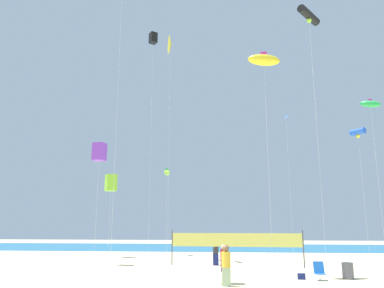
{
  "coord_description": "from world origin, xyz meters",
  "views": [
    {
      "loc": [
        1.88,
        -17.27,
        2.61
      ],
      "look_at": [
        -1.11,
        10.09,
        8.58
      ],
      "focal_mm": 35.76,
      "sensor_mm": 36.0,
      "label": 1
    }
  ],
  "objects_px": {
    "kite_blue_tube": "(358,132)",
    "kite_yellow_inflatable": "(264,60)",
    "kite_violet_box": "(99,152)",
    "trash_barrel": "(348,271)",
    "kite_lime_box": "(111,183)",
    "volleyball_net": "(235,241)",
    "kite_green_inflatable": "(370,104)",
    "beachgoer_maroon_shirt": "(223,257)",
    "kite_yellow_delta": "(170,45)",
    "kite_blue_diamond": "(286,120)",
    "folding_beach_chair": "(319,270)",
    "kite_black_box": "(153,39)",
    "kite_black_tube": "(309,16)",
    "beach_handbag": "(301,276)",
    "beachgoer_charcoal_shirt": "(216,252)",
    "kite_lime_inflatable": "(167,173)",
    "beachgoer_mustard_shirt": "(226,264)"
  },
  "relations": [
    {
      "from": "kite_blue_tube",
      "to": "kite_yellow_inflatable",
      "type": "relative_size",
      "value": 0.86
    },
    {
      "from": "kite_violet_box",
      "to": "kite_yellow_inflatable",
      "type": "xyz_separation_m",
      "value": [
        12.03,
        -5.41,
        4.38
      ]
    },
    {
      "from": "trash_barrel",
      "to": "kite_lime_box",
      "type": "xyz_separation_m",
      "value": [
        -16.96,
        12.99,
        6.17
      ]
    },
    {
      "from": "trash_barrel",
      "to": "volleyball_net",
      "type": "relative_size",
      "value": 0.09
    },
    {
      "from": "kite_green_inflatable",
      "to": "trash_barrel",
      "type": "bearing_deg",
      "value": -122.44
    },
    {
      "from": "beachgoer_maroon_shirt",
      "to": "kite_blue_tube",
      "type": "bearing_deg",
      "value": 177.95
    },
    {
      "from": "kite_yellow_delta",
      "to": "beachgoer_maroon_shirt",
      "type": "bearing_deg",
      "value": -58.15
    },
    {
      "from": "volleyball_net",
      "to": "kite_blue_diamond",
      "type": "xyz_separation_m",
      "value": [
        5.08,
        9.0,
        10.89
      ]
    },
    {
      "from": "beachgoer_maroon_shirt",
      "to": "folding_beach_chair",
      "type": "xyz_separation_m",
      "value": [
        4.88,
        -3.12,
        -0.37
      ]
    },
    {
      "from": "kite_blue_tube",
      "to": "beachgoer_maroon_shirt",
      "type": "bearing_deg",
      "value": -137.46
    },
    {
      "from": "trash_barrel",
      "to": "kite_black_box",
      "type": "relative_size",
      "value": 0.04
    },
    {
      "from": "kite_black_tube",
      "to": "kite_black_box",
      "type": "bearing_deg",
      "value": 138.3
    },
    {
      "from": "beach_handbag",
      "to": "kite_green_inflatable",
      "type": "distance_m",
      "value": 15.21
    },
    {
      "from": "kite_black_tube",
      "to": "kite_lime_box",
      "type": "bearing_deg",
      "value": 142.72
    },
    {
      "from": "beachgoer_charcoal_shirt",
      "to": "kite_violet_box",
      "type": "xyz_separation_m",
      "value": [
        -8.68,
        -0.14,
        7.21
      ]
    },
    {
      "from": "kite_black_tube",
      "to": "kite_blue_diamond",
      "type": "relative_size",
      "value": 1.19
    },
    {
      "from": "kite_lime_inflatable",
      "to": "kite_blue_tube",
      "type": "distance_m",
      "value": 18.11
    },
    {
      "from": "kite_black_box",
      "to": "kite_yellow_inflatable",
      "type": "xyz_separation_m",
      "value": [
        9.3,
        -10.76,
        -7.56
      ]
    },
    {
      "from": "kite_blue_tube",
      "to": "kite_yellow_delta",
      "type": "relative_size",
      "value": 0.58
    },
    {
      "from": "kite_black_tube",
      "to": "kite_yellow_delta",
      "type": "xyz_separation_m",
      "value": [
        -10.21,
        9.32,
        3.3
      ]
    },
    {
      "from": "kite_blue_tube",
      "to": "kite_violet_box",
      "type": "relative_size",
      "value": 1.27
    },
    {
      "from": "volleyball_net",
      "to": "kite_black_tube",
      "type": "bearing_deg",
      "value": -46.18
    },
    {
      "from": "folding_beach_chair",
      "to": "volleyball_net",
      "type": "relative_size",
      "value": 0.1
    },
    {
      "from": "beachgoer_maroon_shirt",
      "to": "trash_barrel",
      "type": "xyz_separation_m",
      "value": [
        6.41,
        -2.55,
        -0.43
      ]
    },
    {
      "from": "kite_lime_box",
      "to": "folding_beach_chair",
      "type": "bearing_deg",
      "value": -41.32
    },
    {
      "from": "kite_black_tube",
      "to": "kite_yellow_delta",
      "type": "distance_m",
      "value": 14.22
    },
    {
      "from": "kite_blue_diamond",
      "to": "beachgoer_mustard_shirt",
      "type": "bearing_deg",
      "value": -107.24
    },
    {
      "from": "folding_beach_chair",
      "to": "beach_handbag",
      "type": "bearing_deg",
      "value": 124.23
    },
    {
      "from": "trash_barrel",
      "to": "beachgoer_mustard_shirt",
      "type": "bearing_deg",
      "value": -153.26
    },
    {
      "from": "kite_lime_inflatable",
      "to": "kite_yellow_delta",
      "type": "height_order",
      "value": "kite_yellow_delta"
    },
    {
      "from": "kite_lime_box",
      "to": "kite_black_tube",
      "type": "bearing_deg",
      "value": -37.28
    },
    {
      "from": "kite_blue_tube",
      "to": "kite_violet_box",
      "type": "bearing_deg",
      "value": -161.09
    },
    {
      "from": "kite_black_tube",
      "to": "beachgoer_maroon_shirt",
      "type": "bearing_deg",
      "value": 161.93
    },
    {
      "from": "kite_blue_tube",
      "to": "kite_yellow_inflatable",
      "type": "xyz_separation_m",
      "value": [
        -9.18,
        -12.67,
        1.64
      ]
    },
    {
      "from": "kite_lime_inflatable",
      "to": "kite_yellow_delta",
      "type": "bearing_deg",
      "value": -78.56
    },
    {
      "from": "beachgoer_mustard_shirt",
      "to": "kite_yellow_inflatable",
      "type": "relative_size",
      "value": 0.14
    },
    {
      "from": "folding_beach_chair",
      "to": "kite_green_inflatable",
      "type": "height_order",
      "value": "kite_green_inflatable"
    },
    {
      "from": "beachgoer_charcoal_shirt",
      "to": "trash_barrel",
      "type": "distance_m",
      "value": 9.5
    },
    {
      "from": "kite_green_inflatable",
      "to": "kite_yellow_delta",
      "type": "bearing_deg",
      "value": 169.09
    },
    {
      "from": "kite_blue_diamond",
      "to": "beachgoer_charcoal_shirt",
      "type": "bearing_deg",
      "value": -127.55
    },
    {
      "from": "kite_blue_tube",
      "to": "kite_blue_diamond",
      "type": "height_order",
      "value": "kite_blue_diamond"
    },
    {
      "from": "kite_lime_box",
      "to": "kite_black_tube",
      "type": "distance_m",
      "value": 22.02
    },
    {
      "from": "kite_yellow_inflatable",
      "to": "kite_yellow_delta",
      "type": "xyz_separation_m",
      "value": [
        -7.38,
        9.28,
        6.05
      ]
    },
    {
      "from": "beachgoer_mustard_shirt",
      "to": "kite_black_box",
      "type": "distance_m",
      "value": 25.04
    },
    {
      "from": "beach_handbag",
      "to": "kite_green_inflatable",
      "type": "xyz_separation_m",
      "value": [
        6.89,
        7.47,
        11.32
      ]
    },
    {
      "from": "trash_barrel",
      "to": "kite_yellow_delta",
      "type": "relative_size",
      "value": 0.04
    },
    {
      "from": "kite_violet_box",
      "to": "kite_lime_box",
      "type": "relative_size",
      "value": 1.2
    },
    {
      "from": "beachgoer_mustard_shirt",
      "to": "kite_lime_inflatable",
      "type": "bearing_deg",
      "value": 161.32
    },
    {
      "from": "beachgoer_mustard_shirt",
      "to": "kite_blue_diamond",
      "type": "height_order",
      "value": "kite_blue_diamond"
    },
    {
      "from": "beach_handbag",
      "to": "kite_blue_tube",
      "type": "height_order",
      "value": "kite_blue_tube"
    }
  ]
}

